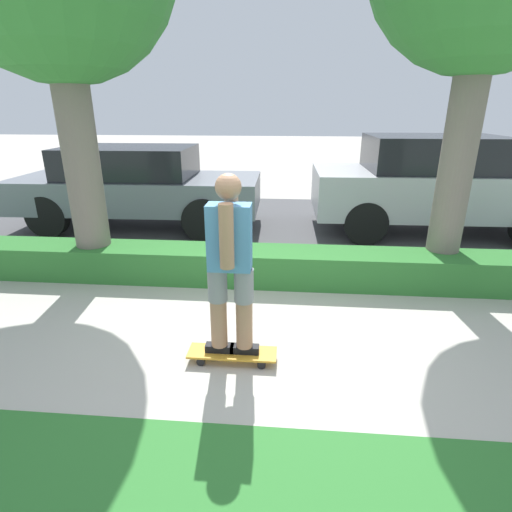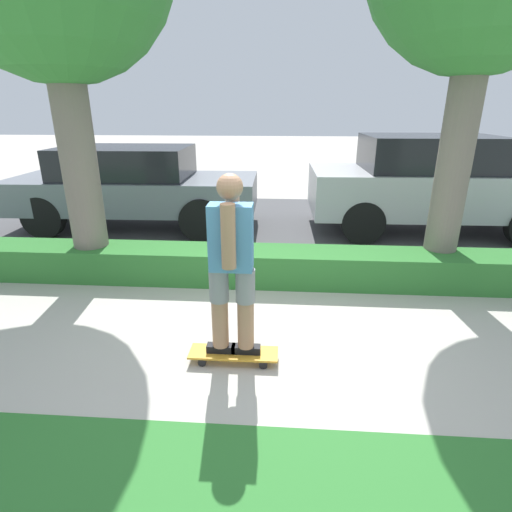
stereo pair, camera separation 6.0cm
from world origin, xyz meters
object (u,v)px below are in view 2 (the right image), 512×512
at_px(skater_person, 232,264).
at_px(parked_car_middle, 431,183).
at_px(skateboard, 234,354).
at_px(parked_car_front, 133,185).

xyz_separation_m(skater_person, parked_car_middle, (3.07, 4.35, -0.06)).
bearing_deg(parked_car_middle, skater_person, -126.16).
relative_size(skateboard, parked_car_front, 0.18).
distance_m(skater_person, parked_car_middle, 5.33).
bearing_deg(parked_car_front, skateboard, -61.54).
distance_m(skateboard, parked_car_front, 4.93).
bearing_deg(skater_person, skateboard, 45.00).
xyz_separation_m(skater_person, parked_car_front, (-2.42, 4.23, -0.15)).
height_order(skateboard, skater_person, skater_person).
bearing_deg(skateboard, skater_person, -135.00).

